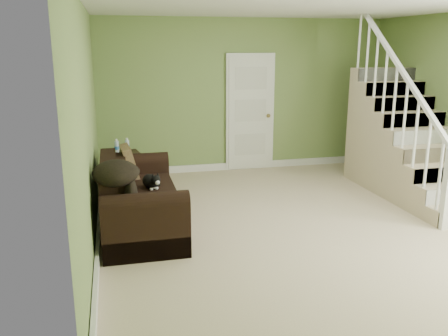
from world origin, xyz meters
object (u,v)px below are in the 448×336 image
cat (151,182)px  banana (157,201)px  sofa (137,202)px  side_table (124,173)px

cat → banana: cat is taller
cat → banana: size_ratio=2.33×
banana → cat: bearing=78.0°
sofa → cat: size_ratio=4.45×
banana → sofa: bearing=98.2°
side_table → cat: bearing=-77.6°
sofa → banana: sofa is taller
sofa → cat: 0.30m
side_table → banana: side_table is taller
banana → side_table: bearing=85.9°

